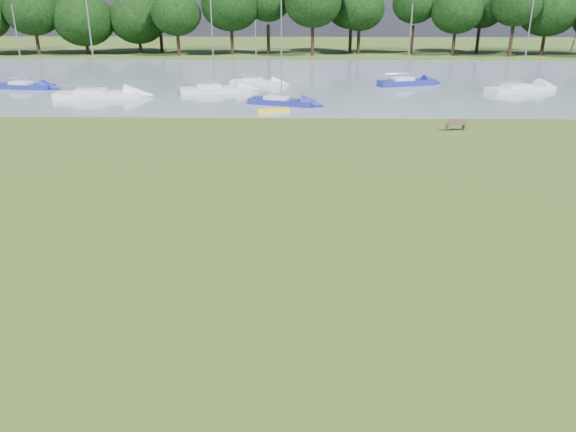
{
  "coord_description": "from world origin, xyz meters",
  "views": [
    {
      "loc": [
        2.18,
        -20.64,
        8.8
      ],
      "look_at": [
        1.77,
        -2.0,
        1.42
      ],
      "focal_mm": 35.0,
      "sensor_mm": 36.0,
      "label": 1
    }
  ],
  "objects_px": {
    "sailboat_1": "(256,81)",
    "sailboat_9": "(520,87)",
    "sailboat_3": "(24,84)",
    "riverbank_bench": "(456,124)",
    "sailboat_4": "(406,80)",
    "kayak": "(273,110)",
    "sailboat_0": "(281,100)",
    "sailboat_2": "(214,87)",
    "sailboat_6": "(96,92)"
  },
  "relations": [
    {
      "from": "sailboat_4",
      "to": "sailboat_0",
      "type": "bearing_deg",
      "value": -155.18
    },
    {
      "from": "sailboat_1",
      "to": "sailboat_4",
      "type": "bearing_deg",
      "value": 13.7
    },
    {
      "from": "riverbank_bench",
      "to": "sailboat_3",
      "type": "bearing_deg",
      "value": 145.72
    },
    {
      "from": "kayak",
      "to": "sailboat_3",
      "type": "bearing_deg",
      "value": 138.17
    },
    {
      "from": "sailboat_1",
      "to": "sailboat_6",
      "type": "height_order",
      "value": "sailboat_6"
    },
    {
      "from": "riverbank_bench",
      "to": "sailboat_9",
      "type": "bearing_deg",
      "value": 48.23
    },
    {
      "from": "riverbank_bench",
      "to": "sailboat_2",
      "type": "relative_size",
      "value": 0.17
    },
    {
      "from": "sailboat_3",
      "to": "sailboat_9",
      "type": "height_order",
      "value": "sailboat_9"
    },
    {
      "from": "kayak",
      "to": "sailboat_3",
      "type": "xyz_separation_m",
      "value": [
        -25.28,
        11.37,
        0.29
      ]
    },
    {
      "from": "sailboat_2",
      "to": "sailboat_6",
      "type": "xyz_separation_m",
      "value": [
        -10.2,
        -3.27,
        0.03
      ]
    },
    {
      "from": "sailboat_2",
      "to": "sailboat_9",
      "type": "distance_m",
      "value": 29.48
    },
    {
      "from": "riverbank_bench",
      "to": "sailboat_0",
      "type": "bearing_deg",
      "value": 133.45
    },
    {
      "from": "sailboat_3",
      "to": "sailboat_9",
      "type": "xyz_separation_m",
      "value": [
        48.62,
        -0.74,
        0.01
      ]
    },
    {
      "from": "kayak",
      "to": "sailboat_6",
      "type": "bearing_deg",
      "value": 141.31
    },
    {
      "from": "sailboat_0",
      "to": "sailboat_4",
      "type": "relative_size",
      "value": 1.08
    },
    {
      "from": "sailboat_0",
      "to": "sailboat_3",
      "type": "distance_m",
      "value": 27.03
    },
    {
      "from": "sailboat_4",
      "to": "sailboat_9",
      "type": "xyz_separation_m",
      "value": [
        10.28,
        -3.73,
        -0.07
      ]
    },
    {
      "from": "riverbank_bench",
      "to": "sailboat_9",
      "type": "relative_size",
      "value": 0.16
    },
    {
      "from": "sailboat_1",
      "to": "sailboat_3",
      "type": "distance_m",
      "value": 23.04
    },
    {
      "from": "sailboat_1",
      "to": "sailboat_4",
      "type": "xyz_separation_m",
      "value": [
        15.53,
        -0.29,
        0.12
      ]
    },
    {
      "from": "sailboat_2",
      "to": "sailboat_9",
      "type": "height_order",
      "value": "sailboat_9"
    },
    {
      "from": "sailboat_0",
      "to": "sailboat_4",
      "type": "xyz_separation_m",
      "value": [
        12.54,
        11.09,
        0.08
      ]
    },
    {
      "from": "sailboat_3",
      "to": "riverbank_bench",
      "type": "bearing_deg",
      "value": -16.88
    },
    {
      "from": "sailboat_2",
      "to": "riverbank_bench",
      "type": "bearing_deg",
      "value": -53.64
    },
    {
      "from": "sailboat_3",
      "to": "sailboat_6",
      "type": "xyz_separation_m",
      "value": [
        8.96,
        -5.08,
        0.07
      ]
    },
    {
      "from": "sailboat_0",
      "to": "sailboat_1",
      "type": "distance_m",
      "value": 11.76
    },
    {
      "from": "riverbank_bench",
      "to": "sailboat_1",
      "type": "xyz_separation_m",
      "value": [
        -15.44,
        20.66,
        0.01
      ]
    },
    {
      "from": "sailboat_1",
      "to": "sailboat_3",
      "type": "bearing_deg",
      "value": -157.07
    },
    {
      "from": "sailboat_3",
      "to": "sailboat_9",
      "type": "distance_m",
      "value": 48.62
    },
    {
      "from": "sailboat_2",
      "to": "sailboat_6",
      "type": "height_order",
      "value": "sailboat_6"
    },
    {
      "from": "sailboat_3",
      "to": "kayak",
      "type": "bearing_deg",
      "value": -16.65
    },
    {
      "from": "kayak",
      "to": "sailboat_9",
      "type": "distance_m",
      "value": 25.65
    },
    {
      "from": "riverbank_bench",
      "to": "sailboat_6",
      "type": "xyz_separation_m",
      "value": [
        -29.29,
        12.3,
        0.11
      ]
    },
    {
      "from": "sailboat_4",
      "to": "kayak",
      "type": "bearing_deg",
      "value": -148.94
    },
    {
      "from": "kayak",
      "to": "sailboat_9",
      "type": "height_order",
      "value": "sailboat_9"
    },
    {
      "from": "sailboat_0",
      "to": "sailboat_1",
      "type": "bearing_deg",
      "value": 122.96
    },
    {
      "from": "sailboat_2",
      "to": "kayak",
      "type": "bearing_deg",
      "value": -71.81
    },
    {
      "from": "sailboat_2",
      "to": "sailboat_0",
      "type": "bearing_deg",
      "value": -57.9
    },
    {
      "from": "sailboat_4",
      "to": "sailboat_9",
      "type": "height_order",
      "value": "sailboat_9"
    },
    {
      "from": "kayak",
      "to": "sailboat_6",
      "type": "xyz_separation_m",
      "value": [
        -16.32,
        6.29,
        0.36
      ]
    },
    {
      "from": "sailboat_2",
      "to": "sailboat_4",
      "type": "xyz_separation_m",
      "value": [
        19.18,
        4.8,
        0.05
      ]
    },
    {
      "from": "sailboat_3",
      "to": "sailboat_2",
      "type": "bearing_deg",
      "value": 2.18
    },
    {
      "from": "sailboat_0",
      "to": "sailboat_2",
      "type": "bearing_deg",
      "value": 154.77
    },
    {
      "from": "sailboat_6",
      "to": "sailboat_3",
      "type": "bearing_deg",
      "value": 143.78
    },
    {
      "from": "sailboat_0",
      "to": "sailboat_4",
      "type": "height_order",
      "value": "sailboat_0"
    },
    {
      "from": "sailboat_0",
      "to": "sailboat_9",
      "type": "height_order",
      "value": "sailboat_9"
    },
    {
      "from": "sailboat_0",
      "to": "sailboat_9",
      "type": "bearing_deg",
      "value": 36.11
    },
    {
      "from": "sailboat_1",
      "to": "sailboat_2",
      "type": "bearing_deg",
      "value": -110.91
    },
    {
      "from": "sailboat_1",
      "to": "sailboat_9",
      "type": "distance_m",
      "value": 26.12
    },
    {
      "from": "sailboat_1",
      "to": "sailboat_4",
      "type": "relative_size",
      "value": 0.8
    }
  ]
}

